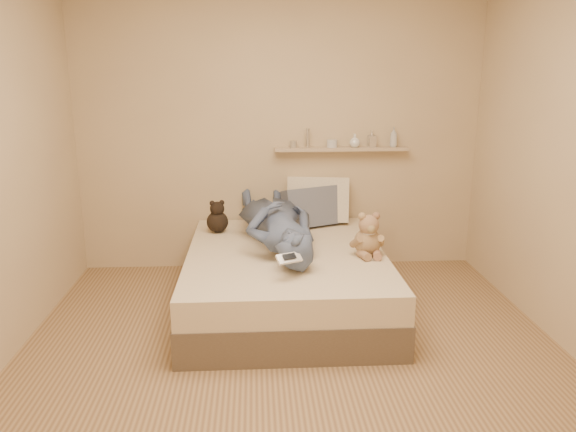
{
  "coord_description": "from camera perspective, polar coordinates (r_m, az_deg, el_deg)",
  "views": [
    {
      "loc": [
        -0.23,
        -3.13,
        1.8
      ],
      "look_at": [
        0.0,
        0.65,
        0.8
      ],
      "focal_mm": 35.0,
      "sensor_mm": 36.0,
      "label": 1
    }
  ],
  "objects": [
    {
      "name": "room",
      "position": [
        3.18,
        0.7,
        5.75
      ],
      "size": [
        3.8,
        3.8,
        3.8
      ],
      "color": "#9E7C51",
      "rests_on": "ground"
    },
    {
      "name": "bed",
      "position": [
        4.36,
        -0.22,
        -6.4
      ],
      "size": [
        1.5,
        1.9,
        0.45
      ],
      "color": "brown",
      "rests_on": "floor"
    },
    {
      "name": "game_console",
      "position": [
        3.67,
        0.11,
        -4.29
      ],
      "size": [
        0.18,
        0.14,
        0.06
      ],
      "color": "silver",
      "rests_on": "bed"
    },
    {
      "name": "teddy_bear",
      "position": [
        4.18,
        8.15,
        -2.21
      ],
      "size": [
        0.28,
        0.27,
        0.34
      ],
      "color": "#A28759",
      "rests_on": "bed"
    },
    {
      "name": "dark_plush",
      "position": [
        4.77,
        -7.19,
        -0.26
      ],
      "size": [
        0.18,
        0.18,
        0.28
      ],
      "color": "black",
      "rests_on": "bed"
    },
    {
      "name": "pillow_cream",
      "position": [
        5.06,
        3.07,
        1.61
      ],
      "size": [
        0.58,
        0.35,
        0.43
      ],
      "primitive_type": "cube",
      "rotation": [
        -0.29,
        0.0,
        -0.15
      ],
      "color": "beige",
      "rests_on": "bed"
    },
    {
      "name": "pillow_grey",
      "position": [
        4.92,
        2.39,
        0.89
      ],
      "size": [
        0.55,
        0.41,
        0.37
      ],
      "primitive_type": "cube",
      "rotation": [
        -0.27,
        0.0,
        0.41
      ],
      "color": "#585B6A",
      "rests_on": "bed"
    },
    {
      "name": "person",
      "position": [
        4.41,
        -1.22,
        -0.55
      ],
      "size": [
        0.78,
        1.59,
        0.36
      ],
      "primitive_type": "imported",
      "rotation": [
        0.0,
        0.0,
        3.29
      ],
      "color": "#495373",
      "rests_on": "bed"
    },
    {
      "name": "wall_shelf",
      "position": [
        5.08,
        5.44,
        6.79
      ],
      "size": [
        1.2,
        0.12,
        0.03
      ],
      "primitive_type": "cube",
      "color": "tan",
      "rests_on": "wall_back"
    },
    {
      "name": "shelf_bottles",
      "position": [
        5.09,
        7.03,
        7.68
      ],
      "size": [
        0.97,
        0.1,
        0.18
      ],
      "color": "#A09889",
      "rests_on": "wall_shelf"
    }
  ]
}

